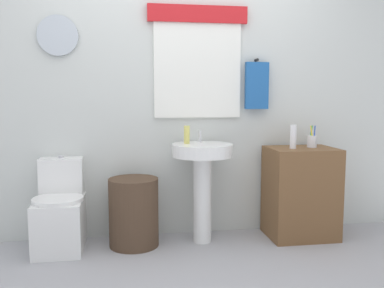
# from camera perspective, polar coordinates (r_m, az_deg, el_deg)

# --- Properties ---
(back_wall) EXTENTS (4.40, 0.18, 2.60)m
(back_wall) POSITION_cam_1_polar(r_m,az_deg,el_deg) (3.59, -2.11, 8.29)
(back_wall) COLOR silver
(back_wall) RESTS_ON ground_plane
(toilet) EXTENTS (0.38, 0.51, 0.72)m
(toilet) POSITION_cam_1_polar(r_m,az_deg,el_deg) (3.46, -17.71, -9.15)
(toilet) COLOR white
(toilet) RESTS_ON ground_plane
(laundry_hamper) EXTENTS (0.40, 0.40, 0.55)m
(laundry_hamper) POSITION_cam_1_polar(r_m,az_deg,el_deg) (3.39, -8.04, -9.29)
(laundry_hamper) COLOR #4C3828
(laundry_hamper) RESTS_ON ground_plane
(pedestal_sink) EXTENTS (0.49, 0.49, 0.82)m
(pedestal_sink) POSITION_cam_1_polar(r_m,az_deg,el_deg) (3.37, 1.43, -3.59)
(pedestal_sink) COLOR white
(pedestal_sink) RESTS_ON ground_plane
(faucet) EXTENTS (0.03, 0.03, 0.10)m
(faucet) POSITION_cam_1_polar(r_m,az_deg,el_deg) (3.45, 1.08, 1.05)
(faucet) COLOR silver
(faucet) RESTS_ON pedestal_sink
(wooden_cabinet) EXTENTS (0.56, 0.44, 0.77)m
(wooden_cabinet) POSITION_cam_1_polar(r_m,az_deg,el_deg) (3.66, 14.75, -6.48)
(wooden_cabinet) COLOR brown
(wooden_cabinet) RESTS_ON ground_plane
(soap_bottle) EXTENTS (0.05, 0.05, 0.15)m
(soap_bottle) POSITION_cam_1_polar(r_m,az_deg,el_deg) (3.36, -0.72, 1.30)
(soap_bottle) COLOR #DBD166
(soap_bottle) RESTS_ON pedestal_sink
(lotion_bottle) EXTENTS (0.05, 0.05, 0.20)m
(lotion_bottle) POSITION_cam_1_polar(r_m,az_deg,el_deg) (3.51, 13.78, 0.98)
(lotion_bottle) COLOR white
(lotion_bottle) RESTS_ON wooden_cabinet
(toothbrush_cup) EXTENTS (0.08, 0.08, 0.18)m
(toothbrush_cup) POSITION_cam_1_polar(r_m,az_deg,el_deg) (3.65, 16.23, 0.39)
(toothbrush_cup) COLOR silver
(toothbrush_cup) RESTS_ON wooden_cabinet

